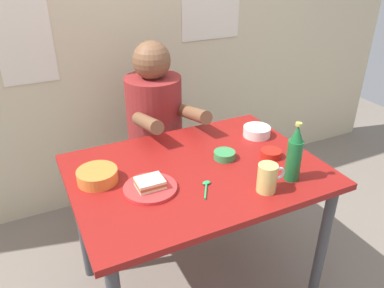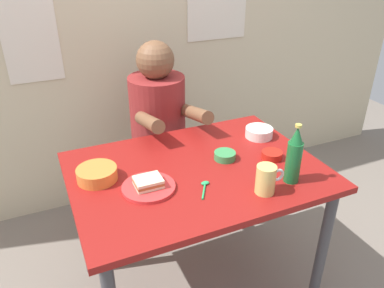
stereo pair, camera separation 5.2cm
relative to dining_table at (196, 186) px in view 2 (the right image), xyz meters
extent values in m
plane|color=slate|center=(0.00, 0.00, -0.65)|extent=(6.00, 6.00, 0.00)
cube|color=beige|center=(0.00, 1.05, 0.65)|extent=(4.40, 0.08, 2.60)
cube|color=silver|center=(-0.56, 1.01, 0.52)|extent=(0.30, 0.01, 0.52)
cube|color=maroon|center=(0.00, 0.00, 0.08)|extent=(1.10, 0.80, 0.03)
cylinder|color=#3F3F44|center=(0.49, -0.34, -0.29)|extent=(0.05, 0.05, 0.71)
cylinder|color=#3F3F44|center=(-0.49, 0.34, -0.29)|extent=(0.05, 0.05, 0.71)
cylinder|color=#3F3F44|center=(0.49, 0.34, -0.29)|extent=(0.05, 0.05, 0.71)
cylinder|color=#4C4C51|center=(0.04, 0.63, -0.44)|extent=(0.08, 0.08, 0.41)
cylinder|color=maroon|center=(0.04, 0.63, -0.22)|extent=(0.34, 0.34, 0.04)
cylinder|color=maroon|center=(0.04, 0.63, 0.06)|extent=(0.32, 0.32, 0.52)
sphere|color=brown|center=(0.04, 0.63, 0.42)|extent=(0.21, 0.21, 0.21)
cylinder|color=brown|center=(-0.09, 0.38, 0.18)|extent=(0.07, 0.31, 0.14)
cylinder|color=brown|center=(0.17, 0.38, 0.18)|extent=(0.07, 0.31, 0.14)
cylinder|color=red|center=(-0.24, -0.06, 0.10)|extent=(0.22, 0.22, 0.01)
cube|color=beige|center=(-0.24, -0.06, 0.11)|extent=(0.11, 0.09, 0.01)
cube|color=#9E592D|center=(-0.24, -0.06, 0.13)|extent=(0.11, 0.09, 0.01)
cube|color=beige|center=(-0.24, -0.06, 0.14)|extent=(0.11, 0.09, 0.01)
cylinder|color=#D1BC66|center=(0.18, -0.27, 0.15)|extent=(0.08, 0.08, 0.12)
torus|color=silver|center=(0.23, -0.27, 0.16)|extent=(0.06, 0.01, 0.06)
cylinder|color=#19602D|center=(0.32, -0.25, 0.18)|extent=(0.06, 0.06, 0.18)
cone|color=#19602D|center=(0.32, -0.25, 0.31)|extent=(0.05, 0.05, 0.07)
cylinder|color=#BFB74C|center=(0.32, -0.25, 0.35)|extent=(0.03, 0.03, 0.01)
cylinder|color=orange|center=(-0.42, 0.09, 0.12)|extent=(0.17, 0.17, 0.05)
cylinder|color=#B25B2D|center=(-0.42, 0.09, 0.13)|extent=(0.14, 0.14, 0.02)
cylinder|color=silver|center=(0.42, 0.15, 0.12)|extent=(0.14, 0.14, 0.05)
cylinder|color=tan|center=(0.42, 0.15, 0.13)|extent=(0.11, 0.11, 0.02)
cylinder|color=#388C4C|center=(0.16, 0.03, 0.11)|extent=(0.10, 0.10, 0.03)
cylinder|color=#5B643A|center=(0.16, 0.03, 0.12)|extent=(0.08, 0.08, 0.02)
cylinder|color=#B21E14|center=(0.36, -0.06, 0.11)|extent=(0.10, 0.10, 0.03)
cylinder|color=maroon|center=(0.36, -0.06, 0.12)|extent=(0.08, 0.08, 0.02)
cylinder|color=#26A559|center=(-0.05, -0.17, 0.10)|extent=(0.06, 0.10, 0.01)
ellipsoid|color=#26A559|center=(-0.02, -0.13, 0.10)|extent=(0.04, 0.02, 0.01)
camera|label=1|loc=(-0.65, -1.28, 0.98)|focal=35.50mm
camera|label=2|loc=(-0.60, -1.30, 0.98)|focal=35.50mm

